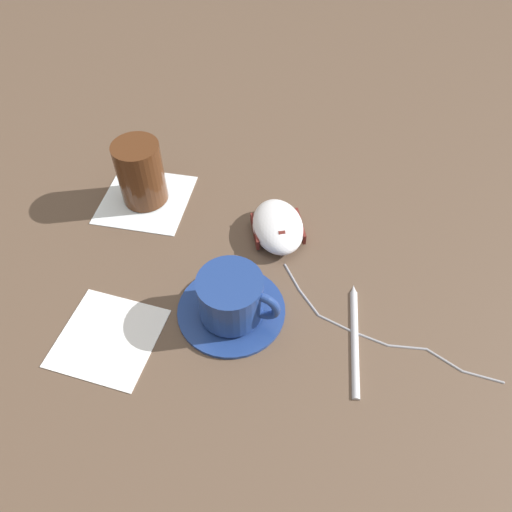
{
  "coord_description": "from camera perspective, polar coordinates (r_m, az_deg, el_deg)",
  "views": [
    {
      "loc": [
        0.01,
        0.43,
        0.51
      ],
      "look_at": [
        -0.04,
        0.04,
        0.03
      ],
      "focal_mm": 35.0,
      "sensor_mm": 36.0,
      "label": 1
    }
  ],
  "objects": [
    {
      "name": "computer_mouse",
      "position": [
        0.68,
        2.51,
        3.41
      ],
      "size": [
        0.07,
        0.1,
        0.04
      ],
      "color": "silver",
      "rests_on": "ground"
    },
    {
      "name": "saucer",
      "position": [
        0.61,
        -2.8,
        -6.08
      ],
      "size": [
        0.13,
        0.13,
        0.01
      ],
      "primitive_type": "cylinder",
      "color": "navy",
      "rests_on": "ground"
    },
    {
      "name": "mouse_cable",
      "position": [
        0.61,
        13.37,
        -8.23
      ],
      "size": [
        0.22,
        0.19,
        0.0
      ],
      "color": "gray",
      "rests_on": "ground"
    },
    {
      "name": "ground_plane",
      "position": [
        0.67,
        -3.42,
        0.4
      ],
      "size": [
        3.0,
        3.0,
        0.0
      ],
      "primitive_type": "plane",
      "color": "brown"
    },
    {
      "name": "napkin_under_glass",
      "position": [
        0.76,
        -12.49,
        6.35
      ],
      "size": [
        0.16,
        0.16,
        0.0
      ],
      "primitive_type": "cube",
      "rotation": [
        0.0,
        0.0,
        -0.3
      ],
      "color": "white",
      "rests_on": "ground"
    },
    {
      "name": "pen",
      "position": [
        0.6,
        11.27,
        -9.03
      ],
      "size": [
        0.04,
        0.15,
        0.01
      ],
      "color": "silver",
      "rests_on": "ground"
    },
    {
      "name": "drinking_glass",
      "position": [
        0.73,
        -13.06,
        9.25
      ],
      "size": [
        0.07,
        0.07,
        0.09
      ],
      "primitive_type": "cylinder",
      "color": "#4C2814",
      "rests_on": "napkin_under_glass"
    },
    {
      "name": "napkin_spare",
      "position": [
        0.62,
        -16.55,
        -8.91
      ],
      "size": [
        0.15,
        0.15,
        0.0
      ],
      "primitive_type": "cube",
      "rotation": [
        0.0,
        0.0,
        -0.39
      ],
      "color": "white",
      "rests_on": "ground"
    },
    {
      "name": "coffee_cup",
      "position": [
        0.58,
        -3.19,
        -4.72
      ],
      "size": [
        0.1,
        0.08,
        0.06
      ],
      "color": "navy",
      "rests_on": "saucer"
    }
  ]
}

